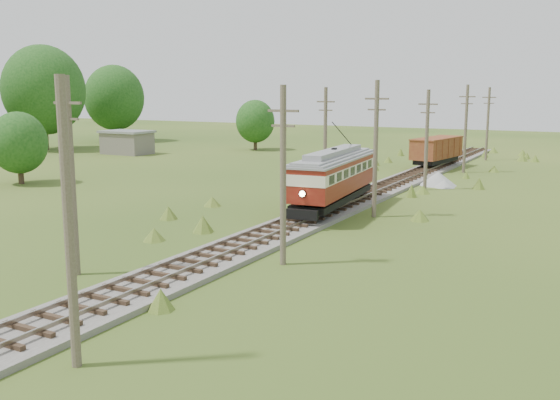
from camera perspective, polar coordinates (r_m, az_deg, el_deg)
The scene contains 17 objects.
railbed_main at distance 45.90m, azimuth 6.11°, elevation -0.28°, with size 3.60×96.00×0.57m.
streetcar at distance 43.31m, azimuth 4.94°, elevation 2.41°, with size 4.13×12.57×5.69m.
gondola at distance 69.35m, azimuth 14.13°, elevation 4.51°, with size 3.84×8.66×2.78m.
gravel_pile at distance 56.90m, azimuth 14.34°, elevation 1.85°, with size 3.36×3.57×1.22m.
utility_pole_r_1 at distance 19.40m, azimuth -18.76°, elevation -2.27°, with size 0.30×0.30×8.80m.
utility_pole_r_2 at distance 29.53m, azimuth 0.29°, elevation 2.38°, with size 1.60×0.30×8.60m.
utility_pole_r_3 at distance 41.38m, azimuth 8.74°, elevation 4.74°, with size 1.60×0.30×9.00m.
utility_pole_r_4 at distance 53.83m, azimuth 13.26°, elevation 5.46°, with size 1.60×0.30×8.40m.
utility_pole_r_5 at distance 66.34m, azimuth 16.62°, elevation 6.34°, with size 1.60×0.30×8.90m.
utility_pole_r_6 at distance 79.12m, azimuth 18.46°, elevation 6.70°, with size 1.60×0.30×8.70m.
utility_pole_l_a at distance 29.34m, azimuth -18.51°, elevation 2.21°, with size 1.60×0.30×9.00m.
utility_pole_l_b at distance 52.61m, azimuth 4.16°, elevation 5.71°, with size 1.60×0.30×8.60m.
tree_left_4 at distance 94.23m, azimuth -20.80°, elevation 9.38°, with size 11.34×11.34×14.61m.
tree_left_5 at distance 106.78m, azimuth -14.91°, elevation 9.03°, with size 9.66×9.66×12.44m.
tree_mid_a at distance 88.32m, azimuth -2.28°, elevation 7.20°, with size 5.46×5.46×7.03m.
tree_mid_c at distance 60.59m, azimuth -22.79°, elevation 4.85°, with size 5.04×5.04×6.49m.
shed at distance 85.17m, azimuth -13.80°, elevation 5.16°, with size 6.40×4.40×3.10m.
Camera 1 is at (17.14, -7.79, 8.35)m, focal length 40.00 mm.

